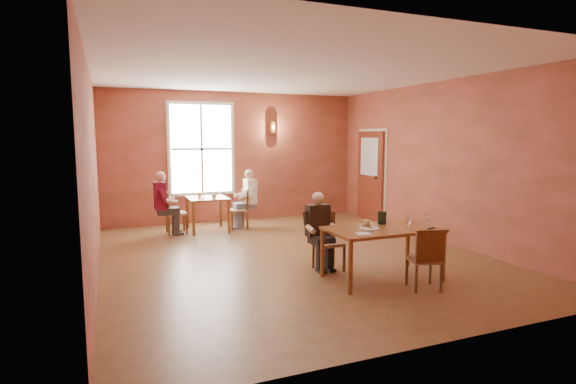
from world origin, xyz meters
name	(u,v)px	position (x,y,z in m)	size (l,w,h in m)	color
ground	(292,256)	(0.00, 0.00, 0.00)	(6.00, 7.00, 0.01)	brown
wall_back	(235,157)	(0.00, 3.50, 1.50)	(6.00, 0.04, 3.00)	brown
wall_front	(440,189)	(0.00, -3.50, 1.50)	(6.00, 0.04, 3.00)	brown
wall_left	(92,171)	(-3.00, 0.00, 1.50)	(0.04, 7.00, 3.00)	brown
wall_right	(440,162)	(3.00, 0.00, 1.50)	(0.04, 7.00, 3.00)	brown
ceiling	(293,72)	(0.00, 0.00, 3.00)	(6.00, 7.00, 0.04)	white
window	(202,149)	(-0.80, 3.45, 1.70)	(1.36, 0.10, 1.96)	white
door	(370,176)	(2.94, 2.30, 1.05)	(0.12, 1.04, 2.10)	maroon
wall_sconce	(273,127)	(0.90, 3.40, 2.20)	(0.16, 0.16, 0.28)	brown
main_table	(382,253)	(0.69, -1.59, 0.36)	(1.54, 0.87, 0.72)	brown
chair_diner_main	(329,242)	(0.19, -0.94, 0.42)	(0.37, 0.37, 0.85)	brown
diner_main	(330,234)	(0.19, -0.97, 0.56)	(0.45, 0.45, 1.11)	#31241B
chair_empty	(424,258)	(0.95, -2.15, 0.41)	(0.36, 0.36, 0.81)	#3D2410
plate_food	(369,228)	(0.46, -1.60, 0.74)	(0.27, 0.27, 0.03)	white
sandwich	(366,224)	(0.49, -1.49, 0.77)	(0.08, 0.08, 0.10)	#DCAF6E
goblet_b	(426,220)	(1.31, -1.73, 0.81)	(0.07, 0.07, 0.18)	white
goblet_c	(408,222)	(0.99, -1.75, 0.81)	(0.07, 0.07, 0.17)	white
menu_stand	(382,218)	(0.83, -1.37, 0.81)	(0.11, 0.06, 0.18)	black
knife	(393,232)	(0.66, -1.88, 0.72)	(0.19, 0.01, 0.00)	silver
napkin	(363,234)	(0.23, -1.83, 0.73)	(0.17, 0.17, 0.01)	silver
sunglasses	(431,228)	(1.28, -1.88, 0.73)	(0.11, 0.03, 0.01)	black
second_table	(208,214)	(-0.89, 2.51, 0.36)	(0.81, 0.81, 0.71)	brown
chair_diner_white	(238,209)	(-0.24, 2.51, 0.42)	(0.37, 0.37, 0.84)	#543317
diner_white	(239,200)	(-0.21, 2.51, 0.61)	(0.49, 0.49, 1.22)	white
chair_diner_maroon	(176,212)	(-1.54, 2.51, 0.44)	(0.39, 0.39, 0.87)	#5D2A15
diner_maroon	(174,203)	(-1.57, 2.51, 0.63)	(0.50, 0.50, 1.25)	#541413
cup_a	(214,196)	(-0.77, 2.40, 0.75)	(0.11, 0.11, 0.08)	white
cup_b	(200,195)	(-1.03, 2.60, 0.75)	(0.09, 0.09, 0.09)	white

